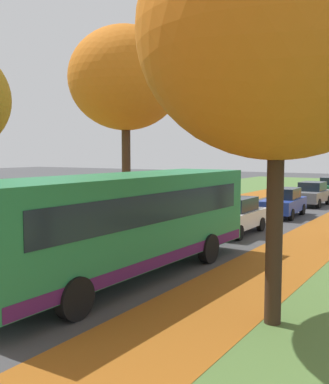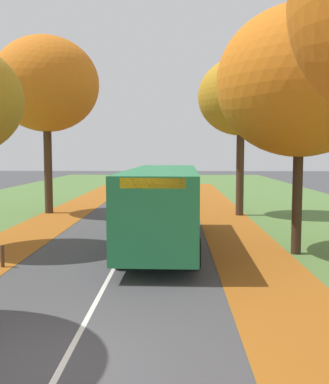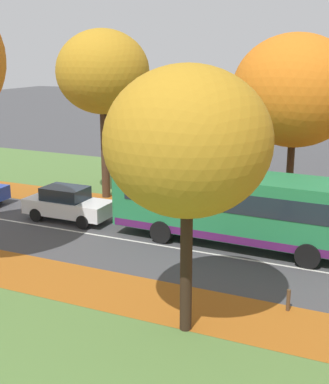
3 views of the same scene
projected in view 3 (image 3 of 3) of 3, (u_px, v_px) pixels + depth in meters
name	position (u px, v px, depth m)	size (l,w,h in m)	color
leaf_litter_left	(65.00, 281.00, 18.79)	(2.80, 60.00, 0.00)	#9E5619
grass_verge_right	(114.00, 180.00, 33.32)	(12.00, 90.00, 0.01)	#517538
leaf_litter_right	(171.00, 211.00, 26.86)	(2.80, 60.00, 0.00)	#9E5619
road_centre_line	(16.00, 222.00, 25.25)	(0.12, 80.00, 0.01)	silver
tree_left_near	(188.00, 142.00, 14.15)	(4.53, 4.53, 7.56)	black
tree_right_near	(295.00, 91.00, 24.51)	(5.78, 5.78, 8.65)	#382619
tree_right_mid	(103.00, 73.00, 27.78)	(4.87, 4.87, 8.95)	#422D1E
bollard_fourth	(288.00, 300.00, 16.56)	(0.12, 0.12, 0.71)	#4C3823
bus	(237.00, 205.00, 21.89)	(2.85, 10.46, 2.98)	#237A47
car_white_lead	(68.00, 204.00, 25.28)	(1.80, 4.21, 1.62)	silver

